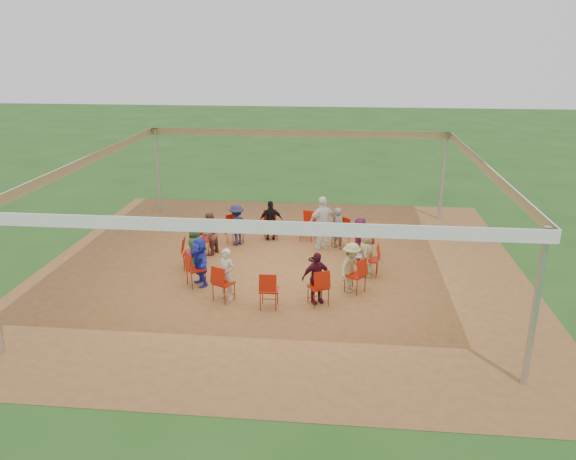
# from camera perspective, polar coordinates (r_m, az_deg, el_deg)

# --- Properties ---
(ground) EXTENTS (80.00, 80.00, 0.00)m
(ground) POSITION_cam_1_polar(r_m,az_deg,el_deg) (15.38, -0.75, -3.87)
(ground) COLOR #204917
(ground) RESTS_ON ground
(dirt_patch) EXTENTS (13.00, 13.00, 0.00)m
(dirt_patch) POSITION_cam_1_polar(r_m,az_deg,el_deg) (15.38, -0.75, -3.85)
(dirt_patch) COLOR brown
(dirt_patch) RESTS_ON ground
(tent) EXTENTS (10.33, 10.33, 3.00)m
(tent) POSITION_cam_1_polar(r_m,az_deg,el_deg) (14.64, -0.78, 4.74)
(tent) COLOR #B2B2B7
(tent) RESTS_ON ground
(chair_0) EXTENTS (0.49, 0.47, 0.90)m
(chair_0) POSITION_cam_1_polar(r_m,az_deg,el_deg) (14.88, 8.37, -3.01)
(chair_0) COLOR #A61605
(chair_0) RESTS_ON ground
(chair_1) EXTENTS (0.56, 0.55, 0.90)m
(chair_1) POSITION_cam_1_polar(r_m,az_deg,el_deg) (15.94, 7.70, -1.47)
(chair_1) COLOR #A61605
(chair_1) RESTS_ON ground
(chair_2) EXTENTS (0.61, 0.61, 0.90)m
(chair_2) POSITION_cam_1_polar(r_m,az_deg,el_deg) (16.83, 5.37, -0.29)
(chair_2) COLOR #A61605
(chair_2) RESTS_ON ground
(chair_3) EXTENTS (0.51, 0.53, 0.90)m
(chair_3) POSITION_cam_1_polar(r_m,az_deg,el_deg) (17.37, 2.01, 0.39)
(chair_3) COLOR #A61605
(chair_3) RESTS_ON ground
(chair_4) EXTENTS (0.51, 0.53, 0.90)m
(chair_4) POSITION_cam_1_polar(r_m,az_deg,el_deg) (17.48, -1.78, 0.50)
(chair_4) COLOR #A61605
(chair_4) RESTS_ON ground
(chair_5) EXTENTS (0.61, 0.61, 0.90)m
(chair_5) POSITION_cam_1_polar(r_m,az_deg,el_deg) (17.13, -5.42, 0.05)
(chair_5) COLOR #A61605
(chair_5) RESTS_ON ground
(chair_6) EXTENTS (0.56, 0.55, 0.90)m
(chair_6) POSITION_cam_1_polar(r_m,az_deg,el_deg) (16.39, -8.30, -0.93)
(chair_6) COLOR #A61605
(chair_6) RESTS_ON ground
(chair_7) EXTENTS (0.49, 0.47, 0.90)m
(chair_7) POSITION_cam_1_polar(r_m,az_deg,el_deg) (15.39, -9.81, -2.34)
(chair_7) COLOR #A61605
(chair_7) RESTS_ON ground
(chair_8) EXTENTS (0.60, 0.60, 0.90)m
(chair_8) POSITION_cam_1_polar(r_m,az_deg,el_deg) (14.31, -9.34, -3.95)
(chair_8) COLOR #A61605
(chair_8) RESTS_ON ground
(chair_9) EXTENTS (0.58, 0.58, 0.90)m
(chair_9) POSITION_cam_1_polar(r_m,az_deg,el_deg) (13.43, -6.57, -5.37)
(chair_9) COLOR #A61605
(chair_9) RESTS_ON ground
(chair_10) EXTENTS (0.42, 0.44, 0.90)m
(chair_10) POSITION_cam_1_polar(r_m,az_deg,el_deg) (13.00, -1.95, -6.10)
(chair_10) COLOR #A61605
(chair_10) RESTS_ON ground
(chair_11) EXTENTS (0.58, 0.59, 0.90)m
(chair_11) POSITION_cam_1_polar(r_m,az_deg,el_deg) (13.16, 3.10, -5.79)
(chair_11) COLOR #A61605
(chair_11) RESTS_ON ground
(chair_12) EXTENTS (0.60, 0.60, 0.90)m
(chair_12) POSITION_cam_1_polar(r_m,az_deg,el_deg) (13.86, 6.84, -4.60)
(chair_12) COLOR #A61605
(chair_12) RESTS_ON ground
(person_seated_0) EXTENTS (0.41, 0.65, 1.26)m
(person_seated_0) POSITION_cam_1_polar(r_m,az_deg,el_deg) (14.82, 7.94, -2.31)
(person_seated_0) COLOR tan
(person_seated_0) RESTS_ON ground
(person_seated_1) EXTENTS (0.82, 1.24, 1.26)m
(person_seated_1) POSITION_cam_1_polar(r_m,az_deg,el_deg) (15.84, 7.33, -0.89)
(person_seated_1) COLOR #842260
(person_seated_1) RESTS_ON ground
(person_seated_2) EXTENTS (0.54, 0.53, 1.26)m
(person_seated_2) POSITION_cam_1_polar(r_m,az_deg,el_deg) (16.69, 5.12, 0.21)
(person_seated_2) COLOR slate
(person_seated_2) RESTS_ON ground
(person_seated_3) EXTENTS (0.80, 0.54, 1.26)m
(person_seated_3) POSITION_cam_1_polar(r_m,az_deg,el_deg) (17.31, -1.74, 0.96)
(person_seated_3) COLOR black
(person_seated_3) RESTS_ON ground
(person_seated_4) EXTENTS (0.87, 0.84, 1.26)m
(person_seated_4) POSITION_cam_1_polar(r_m,az_deg,el_deg) (16.98, -5.23, 0.53)
(person_seated_4) COLOR #1D1F41
(person_seated_4) RESTS_ON ground
(person_seated_5) EXTENTS (0.54, 0.69, 1.26)m
(person_seated_5) POSITION_cam_1_polar(r_m,az_deg,el_deg) (16.27, -7.98, -0.39)
(person_seated_5) COLOR brown
(person_seated_5) RESTS_ON ground
(person_seated_6) EXTENTS (0.42, 0.65, 1.26)m
(person_seated_6) POSITION_cam_1_polar(r_m,az_deg,el_deg) (15.31, -9.40, -1.70)
(person_seated_6) COLOR #2A4D32
(person_seated_6) RESTS_ON ground
(person_seated_7) EXTENTS (1.02, 1.20, 1.26)m
(person_seated_7) POSITION_cam_1_polar(r_m,az_deg,el_deg) (14.28, -8.93, -3.18)
(person_seated_7) COLOR #212EB9
(person_seated_7) RESTS_ON ground
(person_seated_8) EXTENTS (0.54, 0.48, 1.26)m
(person_seated_8) POSITION_cam_1_polar(r_m,az_deg,el_deg) (13.44, -6.28, -4.48)
(person_seated_8) COLOR #B8B5A4
(person_seated_8) RESTS_ON ground
(person_seated_9) EXTENTS (0.83, 0.68, 1.26)m
(person_seated_9) POSITION_cam_1_polar(r_m,az_deg,el_deg) (13.18, 2.89, -4.87)
(person_seated_9) COLOR #42111E
(person_seated_9) RESTS_ON ground
(person_seated_10) EXTENTS (0.79, 0.90, 1.26)m
(person_seated_10) POSITION_cam_1_polar(r_m,az_deg,el_deg) (13.85, 6.46, -3.78)
(person_seated_10) COLOR tan
(person_seated_10) RESTS_ON ground
(standing_person) EXTENTS (1.06, 0.86, 1.61)m
(standing_person) POSITION_cam_1_polar(r_m,az_deg,el_deg) (16.52, 3.56, 0.71)
(standing_person) COLOR silver
(standing_person) RESTS_ON ground
(cable_coil) EXTENTS (0.44, 0.44, 0.03)m
(cable_coil) POSITION_cam_1_polar(r_m,az_deg,el_deg) (15.90, 2.74, -3.03)
(cable_coil) COLOR black
(cable_coil) RESTS_ON ground
(laptop) EXTENTS (0.32, 0.38, 0.24)m
(laptop) POSITION_cam_1_polar(r_m,az_deg,el_deg) (14.84, 7.33, -2.38)
(laptop) COLOR #B7B7BC
(laptop) RESTS_ON ground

